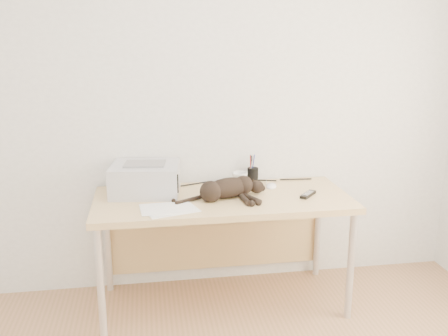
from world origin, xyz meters
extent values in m
plane|color=white|center=(0.00, 1.75, 1.30)|extent=(3.50, 0.00, 3.50)
cube|color=tan|center=(0.00, 1.39, 0.72)|extent=(1.60, 0.70, 0.04)
cylinder|color=silver|center=(-0.75, 1.09, 0.35)|extent=(0.04, 0.04, 0.70)
cylinder|color=silver|center=(0.75, 1.09, 0.35)|extent=(0.04, 0.04, 0.70)
cylinder|color=silver|center=(-0.75, 1.69, 0.35)|extent=(0.04, 0.04, 0.70)
cylinder|color=silver|center=(0.75, 1.69, 0.35)|extent=(0.04, 0.04, 0.70)
cube|color=tan|center=(0.00, 1.72, 0.40)|extent=(1.48, 0.02, 0.60)
cube|color=#B4B4B9|center=(-0.47, 1.55, 0.84)|extent=(0.47, 0.41, 0.19)
cube|color=black|center=(-0.47, 1.55, 0.84)|extent=(0.36, 0.07, 0.11)
cube|color=gray|center=(-0.47, 1.55, 0.94)|extent=(0.28, 0.21, 0.01)
cube|color=white|center=(-0.33, 1.20, 0.74)|extent=(0.34, 0.28, 0.00)
cube|color=white|center=(-0.36, 1.22, 0.74)|extent=(0.31, 0.23, 0.00)
ellipsoid|color=black|center=(0.03, 1.37, 0.80)|extent=(0.33, 0.21, 0.13)
sphere|color=black|center=(-0.09, 1.32, 0.80)|extent=(0.13, 0.13, 0.13)
ellipsoid|color=black|center=(0.23, 1.42, 0.79)|extent=(0.11, 0.11, 0.08)
cone|color=black|center=(0.21, 1.45, 0.82)|extent=(0.04, 0.05, 0.04)
cone|color=black|center=(0.23, 1.46, 0.81)|extent=(0.04, 0.05, 0.04)
cylinder|color=black|center=(0.12, 1.27, 0.76)|extent=(0.08, 0.18, 0.03)
cylinder|color=black|center=(0.16, 1.28, 0.76)|extent=(0.08, 0.18, 0.03)
cylinder|color=black|center=(-0.22, 1.33, 0.75)|extent=(0.19, 0.08, 0.02)
imported|color=white|center=(0.15, 1.59, 0.79)|extent=(0.14, 0.14, 0.10)
cylinder|color=black|center=(0.26, 1.68, 0.79)|extent=(0.07, 0.07, 0.10)
cylinder|color=#990C0C|center=(0.25, 1.68, 0.86)|extent=(0.01, 0.01, 0.14)
cylinder|color=navy|center=(0.27, 1.69, 0.86)|extent=(0.01, 0.01, 0.14)
cylinder|color=black|center=(0.26, 1.67, 0.86)|extent=(0.01, 0.01, 0.14)
cube|color=gray|center=(0.03, 1.58, 0.75)|extent=(0.06, 0.20, 0.02)
cube|color=black|center=(0.54, 1.32, 0.75)|extent=(0.14, 0.15, 0.02)
ellipsoid|color=white|center=(0.35, 1.54, 0.76)|extent=(0.11, 0.14, 0.04)
camera|label=1|loc=(-0.46, -1.56, 1.72)|focal=40.00mm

